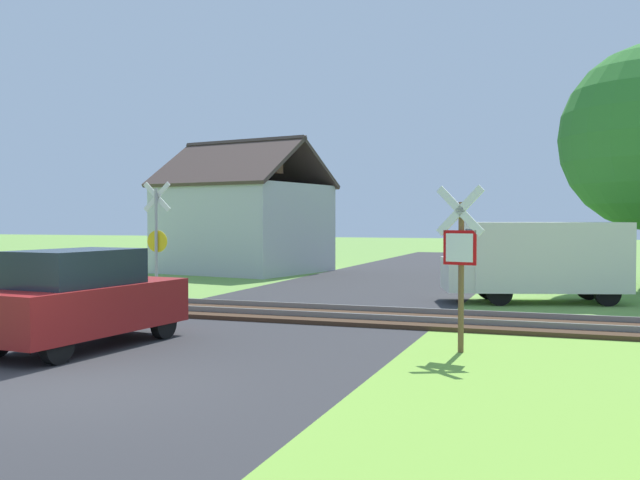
% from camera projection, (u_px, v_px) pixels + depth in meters
% --- Properties ---
extents(ground_plane, '(160.00, 160.00, 0.00)m').
position_uv_depth(ground_plane, '(70.00, 389.00, 9.74)').
color(ground_plane, '#6B9942').
extents(road_asphalt, '(7.40, 80.00, 0.01)m').
position_uv_depth(road_asphalt, '(151.00, 361.00, 11.62)').
color(road_asphalt, '#2D2D30').
rests_on(road_asphalt, ground).
extents(rail_track, '(60.00, 2.60, 0.22)m').
position_uv_depth(rail_track, '(287.00, 313.00, 17.22)').
color(rail_track, '#422D1E').
rests_on(rail_track, ground).
extents(stop_sign_near, '(0.86, 0.24, 2.91)m').
position_uv_depth(stop_sign_near, '(461.00, 257.00, 12.32)').
color(stop_sign_near, brown).
rests_on(stop_sign_near, ground).
extents(crossing_sign_far, '(0.88, 0.14, 3.41)m').
position_uv_depth(crossing_sign_far, '(157.00, 234.00, 20.70)').
color(crossing_sign_far, '#9E9EA5').
rests_on(crossing_sign_far, ground).
extents(house, '(7.44, 7.20, 5.85)m').
position_uv_depth(house, '(244.00, 225.00, 31.43)').
color(house, '#B7B7BC').
rests_on(house, ground).
extents(mail_truck, '(5.23, 3.18, 2.24)m').
position_uv_depth(mail_truck, '(539.00, 258.00, 19.81)').
color(mail_truck, silver).
rests_on(mail_truck, ground).
extents(parked_car, '(2.05, 4.15, 1.78)m').
position_uv_depth(parked_car, '(83.00, 299.00, 12.82)').
color(parked_car, maroon).
rests_on(parked_car, ground).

